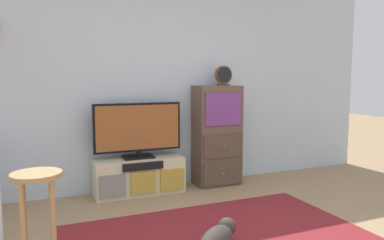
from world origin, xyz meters
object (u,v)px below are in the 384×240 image
at_px(television, 138,129).
at_px(side_cabinet, 217,135).
at_px(media_console, 139,176).
at_px(desk_clock, 223,76).
at_px(bar_stool_near, 37,200).
at_px(dog, 218,239).

height_order(television, side_cabinet, side_cabinet).
xyz_separation_m(media_console, desk_clock, (1.12, -0.00, 1.19)).
relative_size(media_console, bar_stool_near, 1.44).
xyz_separation_m(side_cabinet, dog, (-0.87, -1.74, -0.52)).
bearing_deg(side_cabinet, television, 179.24).
bearing_deg(bar_stool_near, desk_clock, 34.19).
xyz_separation_m(media_console, dog, (0.17, -1.73, -0.10)).
bearing_deg(television, desk_clock, -1.47).
relative_size(television, dog, 2.20).
height_order(media_console, television, television).
height_order(media_console, side_cabinet, side_cabinet).
relative_size(television, side_cabinet, 0.82).
distance_m(television, dog, 1.88).
bearing_deg(media_console, side_cabinet, 0.57).
bearing_deg(television, bar_stool_near, -125.80).
distance_m(bar_stool_near, dog, 1.37).
distance_m(side_cabinet, bar_stool_near, 2.64).
relative_size(desk_clock, bar_stool_near, 0.34).
relative_size(bar_stool_near, dog, 1.55).
xyz_separation_m(desk_clock, dog, (-0.94, -1.73, -1.29)).
relative_size(media_console, desk_clock, 4.19).
bearing_deg(dog, media_console, 95.73).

